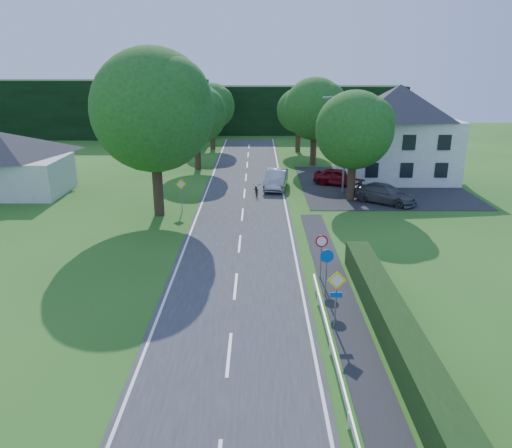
{
  "coord_description": "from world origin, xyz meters",
  "views": [
    {
      "loc": [
        1.07,
        -10.45,
        10.67
      ],
      "look_at": [
        1.0,
        16.45,
        1.8
      ],
      "focal_mm": 35.0,
      "sensor_mm": 36.0,
      "label": 1
    }
  ],
  "objects_px": {
    "moving_car": "(276,179)",
    "parked_car_grey": "(385,194)",
    "motorcycle": "(256,189)",
    "parked_car_red": "(338,177)",
    "parasol": "(390,171)",
    "parked_car_silver_b": "(397,175)",
    "streetlight": "(343,141)"
  },
  "relations": [
    {
      "from": "moving_car",
      "to": "parasol",
      "type": "distance_m",
      "value": 11.23
    },
    {
      "from": "streetlight",
      "to": "parasol",
      "type": "xyz_separation_m",
      "value": [
        5.38,
        5.0,
        -3.56
      ]
    },
    {
      "from": "motorcycle",
      "to": "streetlight",
      "type": "bearing_deg",
      "value": 0.06
    },
    {
      "from": "motorcycle",
      "to": "parked_car_silver_b",
      "type": "height_order",
      "value": "parked_car_silver_b"
    },
    {
      "from": "parked_car_silver_b",
      "to": "streetlight",
      "type": "bearing_deg",
      "value": 111.35
    },
    {
      "from": "motorcycle",
      "to": "parked_car_red",
      "type": "xyz_separation_m",
      "value": [
        7.3,
        3.51,
        0.21
      ]
    },
    {
      "from": "motorcycle",
      "to": "moving_car",
      "type": "bearing_deg",
      "value": 49.01
    },
    {
      "from": "parked_car_grey",
      "to": "parked_car_silver_b",
      "type": "height_order",
      "value": "parked_car_grey"
    },
    {
      "from": "parked_car_silver_b",
      "to": "parasol",
      "type": "height_order",
      "value": "parasol"
    },
    {
      "from": "parked_car_red",
      "to": "parasol",
      "type": "bearing_deg",
      "value": -45.36
    },
    {
      "from": "moving_car",
      "to": "parked_car_grey",
      "type": "bearing_deg",
      "value": -20.97
    },
    {
      "from": "streetlight",
      "to": "parked_car_red",
      "type": "xyz_separation_m",
      "value": [
        0.25,
        3.0,
        -3.68
      ]
    },
    {
      "from": "parked_car_grey",
      "to": "moving_car",
      "type": "bearing_deg",
      "value": 99.01
    },
    {
      "from": "streetlight",
      "to": "parked_car_grey",
      "type": "height_order",
      "value": "streetlight"
    },
    {
      "from": "streetlight",
      "to": "moving_car",
      "type": "bearing_deg",
      "value": 162.06
    },
    {
      "from": "moving_car",
      "to": "parked_car_silver_b",
      "type": "distance_m",
      "value": 11.34
    },
    {
      "from": "parked_car_silver_b",
      "to": "parked_car_grey",
      "type": "bearing_deg",
      "value": 144.31
    },
    {
      "from": "motorcycle",
      "to": "parked_car_silver_b",
      "type": "relative_size",
      "value": 0.4
    },
    {
      "from": "streetlight",
      "to": "parasol",
      "type": "relative_size",
      "value": 4.18
    },
    {
      "from": "moving_car",
      "to": "parked_car_red",
      "type": "height_order",
      "value": "moving_car"
    },
    {
      "from": "moving_car",
      "to": "motorcycle",
      "type": "xyz_separation_m",
      "value": [
        -1.69,
        -2.25,
        -0.29
      ]
    },
    {
      "from": "streetlight",
      "to": "parked_car_silver_b",
      "type": "distance_m",
      "value": 7.93
    },
    {
      "from": "moving_car",
      "to": "motorcycle",
      "type": "bearing_deg",
      "value": -119.21
    },
    {
      "from": "parked_car_grey",
      "to": "parked_car_red",
      "type": "bearing_deg",
      "value": 62.69
    },
    {
      "from": "parked_car_red",
      "to": "parked_car_silver_b",
      "type": "bearing_deg",
      "value": -56.37
    },
    {
      "from": "parked_car_red",
      "to": "parked_car_grey",
      "type": "bearing_deg",
      "value": -131.62
    },
    {
      "from": "motorcycle",
      "to": "parked_car_silver_b",
      "type": "xyz_separation_m",
      "value": [
        12.8,
        4.51,
        0.18
      ]
    },
    {
      "from": "moving_car",
      "to": "parked_car_red",
      "type": "bearing_deg",
      "value": 20.35
    },
    {
      "from": "moving_car",
      "to": "motorcycle",
      "type": "relative_size",
      "value": 2.48
    },
    {
      "from": "parked_car_grey",
      "to": "parked_car_silver_b",
      "type": "bearing_deg",
      "value": 15.41
    },
    {
      "from": "streetlight",
      "to": "motorcycle",
      "type": "relative_size",
      "value": 4.0
    },
    {
      "from": "moving_car",
      "to": "parasol",
      "type": "xyz_separation_m",
      "value": [
        10.74,
        3.26,
        0.04
      ]
    }
  ]
}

